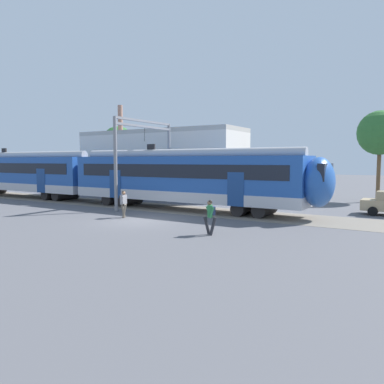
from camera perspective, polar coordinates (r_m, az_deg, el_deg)
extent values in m
plane|color=#515156|center=(22.07, -7.84, -4.38)|extent=(160.00, 160.00, 0.00)
cube|color=slate|center=(34.18, -17.26, -1.27)|extent=(80.00, 4.40, 0.01)
cube|color=silver|center=(26.84, -1.61, -0.44)|extent=(18.00, 3.06, 0.70)
cube|color=#2351A3|center=(26.74, -1.62, 2.87)|extent=(18.00, 3.00, 2.40)
cube|color=black|center=(25.48, -3.49, 3.22)|extent=(16.56, 0.03, 0.90)
cube|color=navy|center=(23.05, 6.66, 0.41)|extent=(1.10, 0.04, 2.10)
cube|color=navy|center=(28.64, -11.63, 1.21)|extent=(1.10, 0.04, 2.10)
cylinder|color=#A4A4A9|center=(26.72, -1.63, 5.83)|extent=(17.64, 0.70, 0.70)
cube|color=black|center=(28.30, -6.25, 6.86)|extent=(0.70, 0.12, 0.40)
cylinder|color=black|center=(24.08, 11.03, -2.57)|extent=(0.90, 2.40, 0.90)
cylinder|color=black|center=(24.60, 7.97, -2.37)|extent=(0.90, 2.40, 0.90)
cylinder|color=black|center=(29.83, -9.49, -1.12)|extent=(0.90, 2.40, 0.90)
cylinder|color=black|center=(30.76, -11.46, -0.97)|extent=(0.90, 2.40, 0.90)
ellipsoid|color=#2351A3|center=(22.98, 18.76, 1.41)|extent=(1.80, 2.85, 2.95)
cube|color=black|center=(22.88, 19.66, 2.88)|extent=(0.40, 2.40, 1.00)
cube|color=silver|center=(40.11, -24.48, 0.89)|extent=(18.00, 3.06, 0.70)
cube|color=#2351A3|center=(40.04, -24.56, 3.10)|extent=(18.00, 3.00, 2.40)
cube|color=black|center=(39.21, -26.41, 3.30)|extent=(16.56, 0.03, 0.90)
cube|color=navy|center=(35.16, -22.05, 1.61)|extent=(1.10, 0.04, 2.10)
cylinder|color=#A4A4A9|center=(40.04, -24.63, 5.07)|extent=(17.64, 0.70, 0.70)
cube|color=black|center=(42.31, -26.71, 5.71)|extent=(0.70, 0.12, 0.40)
cylinder|color=black|center=(35.14, -18.70, -0.42)|extent=(0.90, 2.40, 0.90)
cylinder|color=black|center=(36.22, -20.12, -0.30)|extent=(0.90, 2.40, 0.90)
cylinder|color=#6B6051|center=(23.22, -10.27, -2.88)|extent=(0.36, 0.16, 0.87)
cylinder|color=#6B6051|center=(23.54, -10.46, -2.78)|extent=(0.36, 0.16, 0.87)
cube|color=gray|center=(23.30, -10.39, -1.10)|extent=(0.25, 0.37, 0.56)
cylinder|color=gray|center=(23.52, -10.16, -1.17)|extent=(0.25, 0.10, 0.52)
cylinder|color=gray|center=(23.09, -10.63, -1.28)|extent=(0.25, 0.10, 0.52)
sphere|color=brown|center=(23.25, -10.37, -0.15)|extent=(0.22, 0.22, 0.22)
sphere|color=black|center=(23.26, -10.41, -0.07)|extent=(0.20, 0.20, 0.20)
cube|color=black|center=(23.42, -10.71, -1.03)|extent=(0.17, 0.29, 0.40)
cylinder|color=#28282D|center=(17.85, 2.30, -5.15)|extent=(0.38, 0.30, 0.87)
cylinder|color=#28282D|center=(17.67, 3.19, -5.25)|extent=(0.38, 0.30, 0.87)
cube|color=#2D7F47|center=(17.65, 2.75, -2.93)|extent=(0.38, 0.43, 0.56)
cylinder|color=#2D7F47|center=(17.43, 3.00, -3.19)|extent=(0.26, 0.19, 0.52)
cylinder|color=#2D7F47|center=(17.87, 2.50, -2.99)|extent=(0.26, 0.19, 0.52)
sphere|color=brown|center=(17.60, 2.69, -1.67)|extent=(0.22, 0.22, 0.22)
sphere|color=black|center=(17.59, 2.76, -1.57)|extent=(0.20, 0.20, 0.20)
cube|color=navy|center=(17.64, 3.34, -2.87)|extent=(0.27, 0.32, 0.40)
cylinder|color=black|center=(27.93, 26.14, -2.27)|extent=(0.60, 0.20, 0.60)
cylinder|color=black|center=(26.39, 25.84, -2.65)|extent=(0.60, 0.20, 0.60)
cylinder|color=gray|center=(26.24, -11.58, 4.16)|extent=(0.24, 0.24, 6.50)
cylinder|color=gray|center=(31.23, -3.52, 4.35)|extent=(0.24, 0.24, 6.50)
cube|color=gray|center=(28.81, -7.27, 10.65)|extent=(0.20, 6.40, 0.16)
cube|color=gray|center=(28.78, -7.26, 9.85)|extent=(0.20, 6.40, 0.16)
cylinder|color=black|center=(28.73, -7.25, 8.66)|extent=(0.03, 0.03, 1.00)
cube|color=beige|center=(36.77, -4.92, 4.03)|extent=(16.81, 5.00, 6.00)
cube|color=#A7A39B|center=(36.86, -4.95, 9.01)|extent=(16.81, 5.00, 0.40)
cylinder|color=#8C6656|center=(40.17, -10.87, 10.60)|extent=(0.50, 0.50, 3.20)
cylinder|color=brown|center=(35.48, 26.54, 2.32)|extent=(0.32, 0.32, 4.53)
sphere|color=#2D662D|center=(35.54, 26.76, 8.07)|extent=(3.73, 3.73, 3.73)
cylinder|color=brown|center=(49.31, -11.11, 3.19)|extent=(0.32, 0.32, 4.33)
sphere|color=#2D662D|center=(49.34, -11.18, 7.40)|extent=(4.16, 4.16, 4.16)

